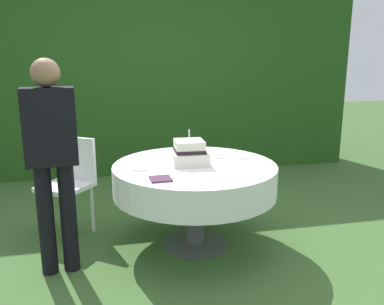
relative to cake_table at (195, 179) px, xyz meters
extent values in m
plane|color=#3D602D|center=(0.00, 0.00, -0.60)|extent=(20.00, 20.00, 0.00)
cube|color=#234C19|center=(0.00, 2.60, 0.71)|extent=(5.65, 0.69, 2.61)
cylinder|color=#4C4C51|center=(0.00, 0.00, -0.59)|extent=(0.57, 0.57, 0.02)
cylinder|color=#4C4C51|center=(0.00, 0.00, -0.25)|extent=(0.16, 0.16, 0.70)
cylinder|color=olive|center=(0.00, 0.00, 0.11)|extent=(1.35, 1.35, 0.03)
cylinder|color=white|center=(0.00, 0.00, 0.00)|extent=(1.38, 1.38, 0.25)
cube|color=silver|center=(-0.04, 0.03, 0.18)|extent=(0.31, 0.31, 0.10)
cube|color=silver|center=(-0.04, 0.03, 0.28)|extent=(0.25, 0.25, 0.10)
cube|color=black|center=(-0.04, 0.03, 0.25)|extent=(0.25, 0.25, 0.03)
sphere|color=#D13866|center=(0.08, 0.14, 0.26)|extent=(0.07, 0.07, 0.07)
cylinder|color=silver|center=(-0.04, 0.03, 0.38)|extent=(0.01, 0.01, 0.09)
cylinder|color=white|center=(0.27, 0.20, 0.14)|extent=(0.15, 0.15, 0.01)
cylinder|color=white|center=(0.46, 0.14, 0.14)|extent=(0.15, 0.15, 0.01)
cylinder|color=white|center=(-0.47, -0.06, 0.14)|extent=(0.13, 0.13, 0.01)
cylinder|color=white|center=(0.40, 0.29, 0.14)|extent=(0.11, 0.11, 0.01)
cube|color=#4C2D47|center=(-0.34, -0.37, 0.14)|extent=(0.16, 0.16, 0.01)
cylinder|color=white|center=(-1.32, 0.39, -0.37)|extent=(0.03, 0.03, 0.45)
cylinder|color=white|center=(-1.06, 0.21, -0.37)|extent=(0.03, 0.03, 0.45)
cylinder|color=white|center=(-1.13, 0.65, -0.37)|extent=(0.03, 0.03, 0.45)
cylinder|color=white|center=(-0.87, 0.46, -0.37)|extent=(0.03, 0.03, 0.45)
cube|color=white|center=(-1.10, 0.43, -0.13)|extent=(0.56, 0.56, 0.04)
cube|color=white|center=(-0.99, 0.57, 0.09)|extent=(0.35, 0.27, 0.40)
cylinder|color=black|center=(-1.18, -0.22, -0.17)|extent=(0.12, 0.12, 0.85)
cylinder|color=black|center=(-1.02, -0.21, -0.17)|extent=(0.12, 0.12, 0.85)
cube|color=black|center=(-1.10, -0.22, 0.53)|extent=(0.38, 0.24, 0.55)
sphere|color=#8C664C|center=(-1.10, -0.22, 0.90)|extent=(0.20, 0.20, 0.20)
camera|label=1|loc=(-0.72, -3.16, 1.01)|focal=37.41mm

